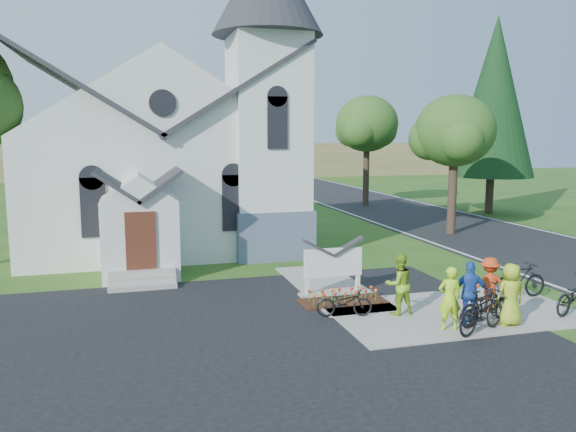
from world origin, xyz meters
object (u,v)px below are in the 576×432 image
object	(u,v)px
church_sign	(333,263)
cyclist_3	(490,285)
bike_3	(519,280)
bike_1	(482,311)
cyclist_0	(450,298)
bike_4	(576,295)
bike_2	(487,306)
cyclist_1	(399,284)
cyclist_2	(470,293)
cyclist_4	(511,294)
bike_0	(344,302)

from	to	relation	value
church_sign	cyclist_3	distance (m)	4.68
bike_3	bike_1	bearing A→B (deg)	127.82
church_sign	bike_1	xyz separation A→B (m)	(2.39, -4.40, -0.40)
cyclist_0	bike_4	bearing A→B (deg)	-166.46
cyclist_3	bike_3	world-z (taller)	cyclist_3
bike_2	bike_3	size ratio (longest dim) A/B	1.04
bike_2	cyclist_1	bearing A→B (deg)	38.93
cyclist_2	cyclist_3	distance (m)	1.44
cyclist_3	bike_4	xyz separation A→B (m)	(2.28, -0.77, -0.27)
cyclist_3	bike_4	distance (m)	2.42
cyclist_0	bike_3	bearing A→B (deg)	-142.05
church_sign	bike_4	world-z (taller)	church_sign
church_sign	cyclist_2	world-z (taller)	cyclist_2
cyclist_3	church_sign	bearing A→B (deg)	-22.93
cyclist_0	bike_4	xyz separation A→B (m)	(4.18, 0.24, -0.32)
bike_3	cyclist_4	bearing A→B (deg)	136.66
church_sign	bike_3	xyz separation A→B (m)	(5.31, -2.08, -0.41)
cyclist_1	cyclist_4	world-z (taller)	cyclist_1
bike_1	cyclist_3	size ratio (longest dim) A/B	1.22
cyclist_2	bike_4	size ratio (longest dim) A/B	0.88
bike_0	cyclist_2	distance (m)	3.34
church_sign	bike_0	size ratio (longest dim) A/B	1.43
cyclist_2	bike_3	size ratio (longest dim) A/B	0.91
cyclist_3	cyclist_4	size ratio (longest dim) A/B	0.94
bike_0	cyclist_3	distance (m)	4.20
cyclist_1	bike_0	bearing A→B (deg)	-10.09
bike_0	church_sign	bearing A→B (deg)	0.59
cyclist_1	bike_1	xyz separation A→B (m)	(1.34, -1.95, -0.29)
cyclist_3	bike_3	distance (m)	1.92
bike_1	bike_2	xyz separation A→B (m)	(0.50, 0.51, -0.06)
cyclist_1	bike_1	distance (m)	2.38
cyclist_0	bike_0	world-z (taller)	cyclist_0
bike_4	bike_1	bearing A→B (deg)	81.47
cyclist_4	bike_4	distance (m)	2.50
bike_3	cyclist_4	distance (m)	2.75
bike_1	bike_2	distance (m)	0.71
church_sign	bike_0	world-z (taller)	church_sign
cyclist_4	bike_4	size ratio (longest dim) A/B	0.85
cyclist_0	bike_1	distance (m)	0.84
cyclist_2	bike_4	bearing A→B (deg)	-163.41
church_sign	bike_0	bearing A→B (deg)	-102.50
church_sign	bike_1	world-z (taller)	church_sign
church_sign	bike_1	distance (m)	5.02
cyclist_2	bike_3	xyz separation A→B (m)	(2.87, 1.70, -0.29)
bike_0	bike_2	world-z (taller)	bike_2
bike_4	church_sign	bearing A→B (deg)	38.37
bike_1	bike_4	distance (m)	3.58
bike_0	bike_4	size ratio (longest dim) A/B	0.79
bike_3	cyclist_4	xyz separation A→B (m)	(-1.86, -2.01, 0.27)
cyclist_4	bike_3	bearing A→B (deg)	-131.16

